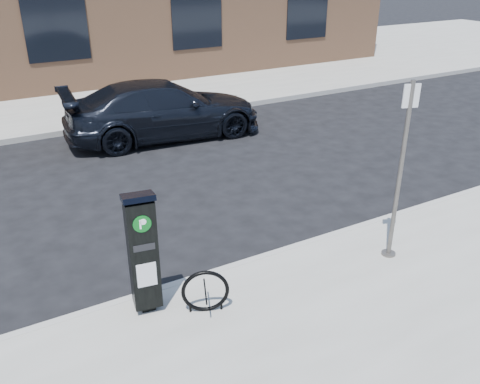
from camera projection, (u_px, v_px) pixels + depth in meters
ground at (241, 270)px, 7.88m from camera, size 120.00×120.00×0.00m
sidewalk_far at (54, 84)px, 18.86m from camera, size 60.00×12.00×0.15m
curb_near at (241, 267)px, 7.83m from camera, size 60.00×0.12×0.16m
curb_far at (98, 127)px, 14.16m from camera, size 60.00×0.12×0.16m
parking_kiosk at (143, 252)px, 6.44m from camera, size 0.44×0.41×1.72m
sign_pole at (400, 174)px, 7.44m from camera, size 0.24×0.22×2.76m
bike_rack at (205, 291)px, 6.63m from camera, size 0.60×0.29×0.63m
car_dark at (164, 109)px, 13.34m from camera, size 5.32×2.54×1.50m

